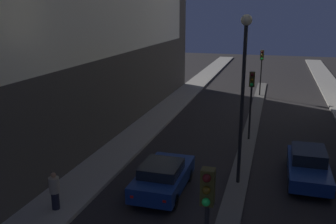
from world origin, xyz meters
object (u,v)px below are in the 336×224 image
street_lamp (243,76)px  car_left_lane (163,176)px  car_right_lane (308,165)px  traffic_light_mid (251,90)px  traffic_light_near (207,213)px  traffic_light_far (262,62)px  pedestrian_on_left_sidewalk (55,190)px

street_lamp → car_left_lane: 5.61m
street_lamp → car_right_lane: size_ratio=1.68×
traffic_light_mid → car_right_lane: 6.33m
traffic_light_near → traffic_light_far: size_ratio=1.00×
traffic_light_mid → traffic_light_far: same height
traffic_light_near → traffic_light_mid: (0.00, 14.69, 0.00)m
traffic_light_mid → traffic_light_far: 13.04m
car_right_lane → pedestrian_on_left_sidewalk: size_ratio=2.90×
pedestrian_on_left_sidewalk → car_left_lane: bearing=38.8°
pedestrian_on_left_sidewalk → traffic_light_near: bearing=-29.4°
street_lamp → traffic_light_far: bearing=90.0°
street_lamp → traffic_light_near: bearing=-90.0°
traffic_light_mid → car_left_lane: size_ratio=1.00×
street_lamp → traffic_light_mid: bearing=90.0°
car_left_lane → car_right_lane: size_ratio=0.93×
car_right_lane → traffic_light_far: bearing=99.9°
car_left_lane → street_lamp: bearing=28.9°
street_lamp → car_left_lane: street_lamp is taller
traffic_light_mid → traffic_light_near: bearing=-90.0°
car_right_lane → car_left_lane: bearing=-153.7°
traffic_light_near → pedestrian_on_left_sidewalk: 8.03m
traffic_light_mid → traffic_light_far: (0.00, 13.04, 0.00)m
car_left_lane → traffic_light_far: bearing=81.6°
traffic_light_far → car_right_lane: 18.39m
car_left_lane → car_right_lane: (6.25, 3.09, -0.00)m
traffic_light_near → car_left_lane: size_ratio=1.00×
traffic_light_mid → car_right_lane: traffic_light_mid is taller
traffic_light_near → street_lamp: 8.61m
traffic_light_near → street_lamp: size_ratio=0.56×
traffic_light_near → car_left_lane: bearing=115.1°
traffic_light_near → street_lamp: (0.00, 8.40, 1.87)m
traffic_light_far → car_left_lane: 21.42m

